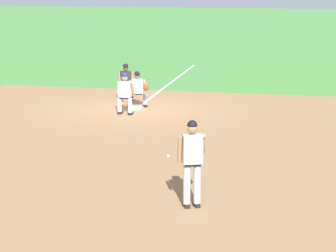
# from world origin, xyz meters

# --- Properties ---
(ground_plane) EXTENTS (160.00, 160.00, 0.00)m
(ground_plane) POSITION_xyz_m (0.00, 0.00, 0.00)
(ground_plane) COLOR #47843D
(infield_dirt_patch) EXTENTS (18.00, 18.00, 0.01)m
(infield_dirt_patch) POSITION_xyz_m (-4.91, -1.89, 0.00)
(infield_dirt_patch) COLOR #936B47
(infield_dirt_patch) RESTS_ON ground
(foul_line_stripe) EXTENTS (12.48, 0.10, 0.00)m
(foul_line_stripe) POSITION_xyz_m (6.24, 0.00, 0.01)
(foul_line_stripe) COLOR white
(foul_line_stripe) RESTS_ON ground
(first_base_bag) EXTENTS (0.38, 0.38, 0.09)m
(first_base_bag) POSITION_xyz_m (0.00, 0.00, 0.04)
(first_base_bag) COLOR white
(first_base_bag) RESTS_ON ground
(baseball) EXTENTS (0.07, 0.07, 0.07)m
(baseball) POSITION_xyz_m (-6.12, -2.49, 0.04)
(baseball) COLOR white
(baseball) RESTS_ON ground
(pitcher) EXTENTS (0.81, 0.60, 1.86)m
(pitcher) POSITION_xyz_m (-9.77, -3.78, 1.06)
(pitcher) COLOR black
(pitcher) RESTS_ON ground
(first_baseman) EXTENTS (0.85, 0.95, 1.34)m
(first_baseman) POSITION_xyz_m (0.35, 0.01, 0.73)
(first_baseman) COLOR black
(first_baseman) RESTS_ON ground
(baserunner) EXTENTS (0.50, 0.63, 1.46)m
(baserunner) POSITION_xyz_m (-0.97, 0.14, 0.79)
(baserunner) COLOR black
(baserunner) RESTS_ON ground
(umpire) EXTENTS (0.58, 0.67, 1.46)m
(umpire) POSITION_xyz_m (1.49, 0.80, 0.79)
(umpire) COLOR black
(umpire) RESTS_ON ground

